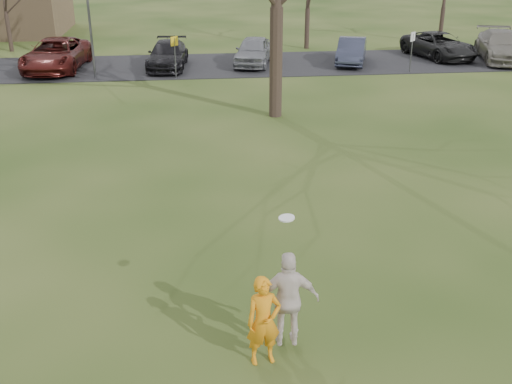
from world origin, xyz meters
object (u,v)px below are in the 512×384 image
at_px(player_defender, 264,321).
at_px(car_6, 439,45).
at_px(car_4, 253,51).
at_px(car_7, 502,46).
at_px(catching_play, 289,299).
at_px(car_3, 168,55).
at_px(car_5, 351,51).
at_px(car_2, 56,55).

height_order(player_defender, car_6, player_defender).
distance_m(player_defender, car_6, 28.75).
distance_m(player_defender, car_4, 24.85).
bearing_deg(car_7, catching_play, -109.00).
height_order(car_3, car_5, car_3).
distance_m(car_3, car_7, 18.53).
bearing_deg(car_3, car_4, 9.16).
height_order(car_2, car_3, car_2).
distance_m(player_defender, car_2, 25.80).
bearing_deg(car_6, player_defender, -131.83).
bearing_deg(car_5, player_defender, -89.60).
relative_size(car_6, car_7, 0.92).
bearing_deg(car_3, car_5, 5.59).
distance_m(car_2, car_3, 5.78).
distance_m(car_6, catching_play, 28.29).
bearing_deg(car_4, car_2, -164.83).
bearing_deg(car_3, car_6, 9.45).
xyz_separation_m(player_defender, car_2, (-7.90, 24.56, 0.01)).
bearing_deg(car_5, car_7, 17.49).
distance_m(car_2, car_5, 15.75).
bearing_deg(car_6, catching_play, -131.24).
distance_m(car_2, catching_play, 25.69).
distance_m(car_2, car_7, 24.31).
relative_size(car_4, catching_play, 1.80).
height_order(player_defender, car_2, player_defender).
bearing_deg(car_5, car_2, -162.17).
distance_m(player_defender, car_3, 24.52).
bearing_deg(car_5, car_3, -161.62).
xyz_separation_m(player_defender, car_7, (16.41, 24.35, 0.01)).
distance_m(car_3, car_4, 4.62).
bearing_deg(car_5, car_4, -164.69).
bearing_deg(player_defender, car_5, 62.91).
distance_m(car_4, catching_play, 24.54).
bearing_deg(player_defender, car_2, 98.53).
height_order(car_4, car_6, car_4).
relative_size(car_3, catching_play, 1.95).
xyz_separation_m(car_6, car_7, (3.16, -1.16, 0.10)).
xyz_separation_m(car_3, car_4, (4.61, 0.30, 0.06)).
bearing_deg(car_6, car_7, -34.54).
xyz_separation_m(car_4, car_7, (13.93, -0.37, 0.06)).
distance_m(car_2, car_4, 10.38).
xyz_separation_m(player_defender, catching_play, (0.47, 0.27, 0.22)).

